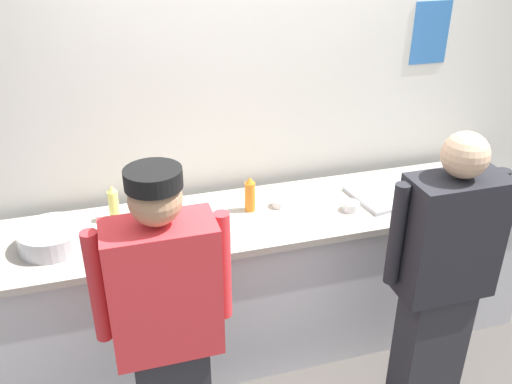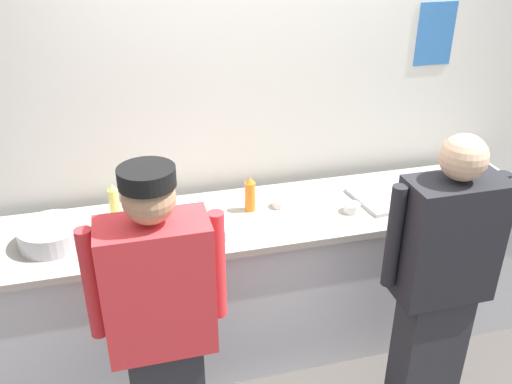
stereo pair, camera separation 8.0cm
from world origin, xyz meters
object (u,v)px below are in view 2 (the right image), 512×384
(chef_center, at_px, (440,280))
(plate_stack_front, at_px, (219,227))
(mixing_bowl_steel, at_px, (52,234))
(ramekin_green_sauce, at_px, (351,207))
(ramekin_yellow_sauce, at_px, (280,203))
(plate_stack_rear, at_px, (192,209))
(squeeze_bottle_primary, at_px, (114,202))
(chef_near_left, at_px, (162,326))
(sheet_tray, at_px, (397,195))
(ramekin_red_sauce, at_px, (121,246))
(ramekin_orange_sauce, at_px, (456,199))
(squeeze_bottle_secondary, at_px, (250,194))

(chef_center, bearing_deg, plate_stack_front, 148.81)
(mixing_bowl_steel, xyz_separation_m, ramekin_green_sauce, (1.61, -0.08, -0.03))
(ramekin_yellow_sauce, bearing_deg, plate_stack_rear, 172.90)
(chef_center, bearing_deg, ramekin_green_sauce, 108.73)
(squeeze_bottle_primary, bearing_deg, chef_near_left, -80.19)
(chef_near_left, height_order, mixing_bowl_steel, chef_near_left)
(plate_stack_front, xyz_separation_m, sheet_tray, (1.10, 0.12, -0.02))
(plate_stack_front, height_order, ramekin_red_sauce, plate_stack_front)
(ramekin_green_sauce, xyz_separation_m, ramekin_red_sauce, (-1.28, -0.07, -0.00))
(chef_near_left, relative_size, ramekin_orange_sauce, 19.92)
(chef_center, xyz_separation_m, mixing_bowl_steel, (-1.82, 0.69, 0.13))
(plate_stack_rear, bearing_deg, squeeze_bottle_secondary, -9.66)
(chef_near_left, height_order, ramekin_orange_sauce, chef_near_left)
(plate_stack_front, bearing_deg, squeeze_bottle_primary, 150.92)
(chef_center, relative_size, plate_stack_rear, 7.86)
(plate_stack_front, distance_m, ramekin_red_sauce, 0.51)
(chef_near_left, relative_size, mixing_bowl_steel, 4.82)
(plate_stack_rear, distance_m, squeeze_bottle_primary, 0.43)
(sheet_tray, bearing_deg, plate_stack_front, -173.52)
(chef_center, distance_m, mixing_bowl_steel, 1.95)
(ramekin_orange_sauce, bearing_deg, chef_center, -127.00)
(plate_stack_front, height_order, mixing_bowl_steel, mixing_bowl_steel)
(ramekin_orange_sauce, bearing_deg, plate_stack_front, 178.72)
(plate_stack_front, xyz_separation_m, plate_stack_rear, (-0.10, 0.24, -0.01))
(ramekin_yellow_sauce, xyz_separation_m, ramekin_green_sauce, (0.38, -0.16, 0.00))
(plate_stack_rear, height_order, sheet_tray, plate_stack_rear)
(mixing_bowl_steel, bearing_deg, squeeze_bottle_secondary, 4.59)
(squeeze_bottle_secondary, bearing_deg, plate_stack_front, -139.39)
(chef_near_left, distance_m, ramekin_orange_sauce, 1.86)
(plate_stack_rear, distance_m, ramekin_green_sauce, 0.90)
(chef_center, height_order, ramekin_red_sauce, chef_center)
(chef_center, relative_size, plate_stack_front, 7.35)
(ramekin_green_sauce, bearing_deg, squeeze_bottle_secondary, 163.51)
(squeeze_bottle_secondary, height_order, ramekin_orange_sauce, squeeze_bottle_secondary)
(chef_center, xyz_separation_m, squeeze_bottle_secondary, (-0.76, 0.78, 0.18))
(chef_near_left, distance_m, squeeze_bottle_secondary, 0.99)
(plate_stack_front, height_order, ramekin_green_sauce, plate_stack_front)
(plate_stack_front, bearing_deg, ramekin_yellow_sauce, 24.70)
(plate_stack_rear, relative_size, squeeze_bottle_primary, 0.98)
(ramekin_yellow_sauce, bearing_deg, ramekin_red_sauce, -165.89)
(sheet_tray, bearing_deg, squeeze_bottle_primary, 174.17)
(chef_near_left, distance_m, mixing_bowl_steel, 0.85)
(mixing_bowl_steel, distance_m, squeeze_bottle_secondary, 1.07)
(chef_near_left, relative_size, sheet_tray, 3.19)
(mixing_bowl_steel, relative_size, squeeze_bottle_primary, 1.61)
(sheet_tray, xyz_separation_m, ramekin_yellow_sauce, (-0.71, 0.06, 0.01))
(chef_near_left, relative_size, ramekin_yellow_sauce, 18.63)
(squeeze_bottle_primary, distance_m, ramekin_red_sauce, 0.35)
(plate_stack_front, distance_m, ramekin_orange_sauce, 1.40)
(plate_stack_front, relative_size, squeeze_bottle_primary, 1.05)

